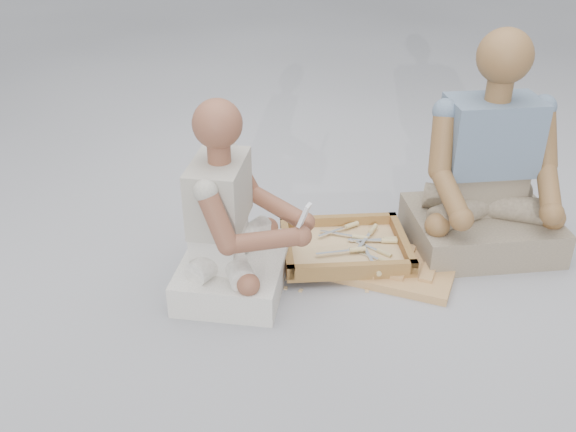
# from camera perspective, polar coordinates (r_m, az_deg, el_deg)

# --- Properties ---
(ground) EXTENTS (60.00, 60.00, 0.00)m
(ground) POSITION_cam_1_polar(r_m,az_deg,el_deg) (2.65, 1.74, -6.89)
(ground) COLOR #A5A4AA
(ground) RESTS_ON ground
(carved_panel) EXTENTS (0.62, 0.48, 0.04)m
(carved_panel) POSITION_cam_1_polar(r_m,az_deg,el_deg) (2.81, 9.06, -4.41)
(carved_panel) COLOR olive
(carved_panel) RESTS_ON ground
(tool_tray) EXTENTS (0.62, 0.53, 0.07)m
(tool_tray) POSITION_cam_1_polar(r_m,az_deg,el_deg) (2.84, 5.07, -2.80)
(tool_tray) COLOR brown
(tool_tray) RESTS_ON carved_panel
(chisel_0) EXTENTS (0.22, 0.06, 0.02)m
(chisel_0) POSITION_cam_1_polar(r_m,az_deg,el_deg) (2.90, 6.01, -1.82)
(chisel_0) COLOR white
(chisel_0) RESTS_ON tool_tray
(chisel_1) EXTENTS (0.09, 0.21, 0.02)m
(chisel_1) POSITION_cam_1_polar(r_m,az_deg,el_deg) (2.94, 7.43, -1.35)
(chisel_1) COLOR white
(chisel_1) RESTS_ON tool_tray
(chisel_2) EXTENTS (0.18, 0.15, 0.02)m
(chisel_2) POSITION_cam_1_polar(r_m,az_deg,el_deg) (2.96, 5.34, -0.92)
(chisel_2) COLOR white
(chisel_2) RESTS_ON tool_tray
(chisel_3) EXTENTS (0.22, 0.06, 0.02)m
(chisel_3) POSITION_cam_1_polar(r_m,az_deg,el_deg) (2.90, 8.72, -2.05)
(chisel_3) COLOR white
(chisel_3) RESTS_ON tool_tray
(chisel_4) EXTENTS (0.19, 0.14, 0.02)m
(chisel_4) POSITION_cam_1_polar(r_m,az_deg,el_deg) (2.82, 8.19, -3.16)
(chisel_4) COLOR white
(chisel_4) RESTS_ON tool_tray
(chisel_5) EXTENTS (0.22, 0.03, 0.02)m
(chisel_5) POSITION_cam_1_polar(r_m,az_deg,el_deg) (2.88, 8.57, -2.18)
(chisel_5) COLOR white
(chisel_5) RESTS_ON tool_tray
(chisel_6) EXTENTS (0.21, 0.09, 0.02)m
(chisel_6) POSITION_cam_1_polar(r_m,az_deg,el_deg) (2.79, 5.77, -3.03)
(chisel_6) COLOR white
(chisel_6) RESTS_ON tool_tray
(chisel_7) EXTENTS (0.20, 0.12, 0.02)m
(chisel_7) POSITION_cam_1_polar(r_m,az_deg,el_deg) (2.76, 8.33, -3.92)
(chisel_7) COLOR white
(chisel_7) RESTS_ON tool_tray
(chisel_8) EXTENTS (0.08, 0.22, 0.02)m
(chisel_8) POSITION_cam_1_polar(r_m,az_deg,el_deg) (2.71, 7.75, -4.48)
(chisel_8) COLOR white
(chisel_8) RESTS_ON tool_tray
(wood_chip_0) EXTENTS (0.02, 0.02, 0.00)m
(wood_chip_0) POSITION_cam_1_polar(r_m,az_deg,el_deg) (2.80, -1.29, -4.62)
(wood_chip_0) COLOR tan
(wood_chip_0) RESTS_ON ground
(wood_chip_1) EXTENTS (0.02, 0.02, 0.00)m
(wood_chip_1) POSITION_cam_1_polar(r_m,az_deg,el_deg) (2.87, 1.69, -3.62)
(wood_chip_1) COLOR tan
(wood_chip_1) RESTS_ON ground
(wood_chip_2) EXTENTS (0.02, 0.02, 0.00)m
(wood_chip_2) POSITION_cam_1_polar(r_m,az_deg,el_deg) (2.87, 1.13, -3.66)
(wood_chip_2) COLOR tan
(wood_chip_2) RESTS_ON ground
(wood_chip_3) EXTENTS (0.02, 0.02, 0.00)m
(wood_chip_3) POSITION_cam_1_polar(r_m,az_deg,el_deg) (3.10, 9.09, -1.31)
(wood_chip_3) COLOR tan
(wood_chip_3) RESTS_ON ground
(wood_chip_4) EXTENTS (0.02, 0.02, 0.00)m
(wood_chip_4) POSITION_cam_1_polar(r_m,az_deg,el_deg) (3.14, 5.34, -0.63)
(wood_chip_4) COLOR tan
(wood_chip_4) RESTS_ON ground
(wood_chip_5) EXTENTS (0.02, 0.02, 0.00)m
(wood_chip_5) POSITION_cam_1_polar(r_m,az_deg,el_deg) (2.66, 1.14, -6.65)
(wood_chip_5) COLOR tan
(wood_chip_5) RESTS_ON ground
(wood_chip_6) EXTENTS (0.02, 0.02, 0.00)m
(wood_chip_6) POSITION_cam_1_polar(r_m,az_deg,el_deg) (2.83, 2.13, -4.11)
(wood_chip_6) COLOR tan
(wood_chip_6) RESTS_ON ground
(wood_chip_7) EXTENTS (0.02, 0.02, 0.00)m
(wood_chip_7) POSITION_cam_1_polar(r_m,az_deg,el_deg) (3.12, 5.72, -0.88)
(wood_chip_7) COLOR tan
(wood_chip_7) RESTS_ON ground
(wood_chip_8) EXTENTS (0.02, 0.02, 0.00)m
(wood_chip_8) POSITION_cam_1_polar(r_m,az_deg,el_deg) (2.68, 7.02, -6.63)
(wood_chip_8) COLOR tan
(wood_chip_8) RESTS_ON ground
(wood_chip_9) EXTENTS (0.02, 0.02, 0.00)m
(wood_chip_9) POSITION_cam_1_polar(r_m,az_deg,el_deg) (3.06, 10.77, -1.95)
(wood_chip_9) COLOR tan
(wood_chip_9) RESTS_ON ground
(wood_chip_10) EXTENTS (0.02, 0.02, 0.00)m
(wood_chip_10) POSITION_cam_1_polar(r_m,az_deg,el_deg) (2.90, 2.43, -3.24)
(wood_chip_10) COLOR tan
(wood_chip_10) RESTS_ON ground
(wood_chip_11) EXTENTS (0.02, 0.02, 0.00)m
(wood_chip_11) POSITION_cam_1_polar(r_m,az_deg,el_deg) (2.92, 11.59, -3.72)
(wood_chip_11) COLOR tan
(wood_chip_11) RESTS_ON ground
(wood_chip_12) EXTENTS (0.02, 0.02, 0.00)m
(wood_chip_12) POSITION_cam_1_polar(r_m,az_deg,el_deg) (2.67, -0.21, -6.43)
(wood_chip_12) COLOR tan
(wood_chip_12) RESTS_ON ground
(wood_chip_13) EXTENTS (0.02, 0.02, 0.00)m
(wood_chip_13) POSITION_cam_1_polar(r_m,az_deg,el_deg) (2.80, 1.11, -4.53)
(wood_chip_13) COLOR tan
(wood_chip_13) RESTS_ON ground
(wood_chip_14) EXTENTS (0.02, 0.02, 0.00)m
(wood_chip_14) POSITION_cam_1_polar(r_m,az_deg,el_deg) (2.72, -0.33, -5.65)
(wood_chip_14) COLOR tan
(wood_chip_14) RESTS_ON ground
(wood_chip_15) EXTENTS (0.02, 0.02, 0.00)m
(wood_chip_15) POSITION_cam_1_polar(r_m,az_deg,el_deg) (2.93, 9.69, -3.33)
(wood_chip_15) COLOR tan
(wood_chip_15) RESTS_ON ground
(craftsman) EXTENTS (0.54, 0.53, 0.81)m
(craftsman) POSITION_cam_1_polar(r_m,az_deg,el_deg) (2.56, -5.09, -1.05)
(craftsman) COLOR silver
(craftsman) RESTS_ON ground
(companion) EXTENTS (0.73, 0.63, 0.98)m
(companion) POSITION_cam_1_polar(r_m,az_deg,el_deg) (2.95, 17.29, 3.11)
(companion) COLOR gray
(companion) RESTS_ON ground
(mobile_phone) EXTENTS (0.06, 0.05, 0.10)m
(mobile_phone) POSITION_cam_1_polar(r_m,az_deg,el_deg) (2.41, 1.45, 0.09)
(mobile_phone) COLOR white
(mobile_phone) RESTS_ON craftsman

